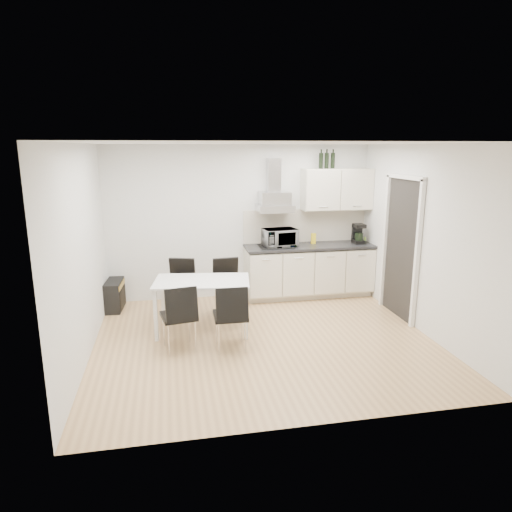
% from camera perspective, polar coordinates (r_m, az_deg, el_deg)
% --- Properties ---
extents(ground, '(4.50, 4.50, 0.00)m').
position_cam_1_polar(ground, '(6.30, 1.04, -10.46)').
color(ground, tan).
rests_on(ground, ground).
extents(wall_back, '(4.50, 0.10, 2.60)m').
position_cam_1_polar(wall_back, '(7.83, -1.97, 4.23)').
color(wall_back, silver).
rests_on(wall_back, ground).
extents(wall_front, '(4.50, 0.10, 2.60)m').
position_cam_1_polar(wall_front, '(4.02, 7.07, -4.77)').
color(wall_front, silver).
rests_on(wall_front, ground).
extents(wall_left, '(0.10, 4.00, 2.60)m').
position_cam_1_polar(wall_left, '(5.86, -20.96, 0.21)').
color(wall_left, silver).
rests_on(wall_left, ground).
extents(wall_right, '(0.10, 4.00, 2.60)m').
position_cam_1_polar(wall_right, '(6.72, 20.21, 1.88)').
color(wall_right, silver).
rests_on(wall_right, ground).
extents(ceiling, '(4.50, 4.50, 0.00)m').
position_cam_1_polar(ceiling, '(5.76, 1.16, 13.93)').
color(ceiling, white).
rests_on(ceiling, wall_back).
extents(doorway, '(0.08, 1.04, 2.10)m').
position_cam_1_polar(doorway, '(7.22, 17.56, 0.80)').
color(doorway, white).
rests_on(doorway, ground).
extents(kitchenette, '(2.22, 0.64, 2.52)m').
position_cam_1_polar(kitchenette, '(7.93, 6.87, 0.81)').
color(kitchenette, beige).
rests_on(kitchenette, ground).
extents(dining_table, '(1.40, 0.93, 0.75)m').
position_cam_1_polar(dining_table, '(6.42, -6.76, -3.79)').
color(dining_table, white).
rests_on(dining_table, ground).
extents(chair_far_left, '(0.57, 0.61, 0.88)m').
position_cam_1_polar(chair_far_left, '(7.10, -9.52, -4.06)').
color(chair_far_left, black).
rests_on(chair_far_left, ground).
extents(chair_far_right, '(0.48, 0.54, 0.88)m').
position_cam_1_polar(chair_far_right, '(7.04, -3.48, -4.05)').
color(chair_far_right, black).
rests_on(chair_far_right, ground).
extents(chair_near_left, '(0.52, 0.57, 0.88)m').
position_cam_1_polar(chair_near_left, '(5.96, -9.63, -7.51)').
color(chair_near_left, black).
rests_on(chair_near_left, ground).
extents(chair_near_right, '(0.45, 0.51, 0.88)m').
position_cam_1_polar(chair_near_right, '(5.90, -3.22, -7.55)').
color(chair_near_right, black).
rests_on(chair_near_right, ground).
extents(guitar_amp, '(0.29, 0.59, 0.48)m').
position_cam_1_polar(guitar_amp, '(7.69, -17.25, -4.68)').
color(guitar_amp, black).
rests_on(guitar_amp, ground).
extents(floor_speaker, '(0.21, 0.19, 0.30)m').
position_cam_1_polar(floor_speaker, '(7.90, -10.19, -4.45)').
color(floor_speaker, black).
rests_on(floor_speaker, ground).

